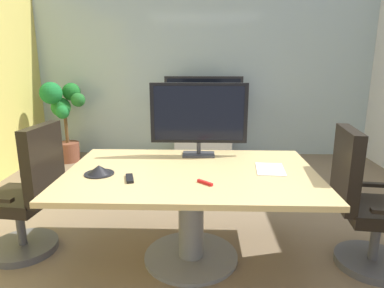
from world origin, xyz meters
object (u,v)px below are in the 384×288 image
at_px(office_chair_right, 365,211).
at_px(tv_monitor, 199,115).
at_px(office_chair_left, 28,201).
at_px(wall_display_unit, 203,132).
at_px(conference_phone, 99,170).
at_px(remote_control, 130,178).
at_px(conference_table, 191,194).
at_px(potted_plant, 63,113).

height_order(office_chair_right, tv_monitor, tv_monitor).
distance_m(office_chair_left, wall_display_unit, 3.12).
bearing_deg(conference_phone, office_chair_right, 1.28).
relative_size(conference_phone, remote_control, 1.29).
height_order(conference_table, office_chair_left, office_chair_left).
bearing_deg(potted_plant, conference_table, -52.28).
height_order(potted_plant, remote_control, potted_plant).
bearing_deg(conference_phone, conference_table, 7.75).
relative_size(tv_monitor, wall_display_unit, 0.64).
relative_size(potted_plant, remote_control, 7.29).
xyz_separation_m(conference_table, tv_monitor, (0.05, 0.44, 0.54)).
relative_size(conference_table, conference_phone, 8.66).
xyz_separation_m(wall_display_unit, potted_plant, (-2.15, -0.18, 0.32)).
height_order(office_chair_right, potted_plant, potted_plant).
bearing_deg(tv_monitor, conference_table, -96.88).
bearing_deg(office_chair_right, remote_control, 101.49).
bearing_deg(office_chair_right, office_chair_left, 94.26).
height_order(wall_display_unit, potted_plant, wall_display_unit).
distance_m(conference_table, tv_monitor, 0.70).
height_order(office_chair_left, wall_display_unit, wall_display_unit).
relative_size(office_chair_right, potted_plant, 0.88).
distance_m(conference_table, conference_phone, 0.72).
relative_size(wall_display_unit, potted_plant, 1.06).
relative_size(tv_monitor, conference_phone, 3.82).
relative_size(tv_monitor, potted_plant, 0.68).
height_order(conference_table, tv_monitor, tv_monitor).
bearing_deg(wall_display_unit, conference_table, -92.03).
height_order(office_chair_left, remote_control, office_chair_left).
relative_size(office_chair_right, remote_control, 6.41).
xyz_separation_m(office_chair_left, tv_monitor, (1.39, 0.38, 0.65)).
bearing_deg(conference_table, tv_monitor, 83.12).
relative_size(tv_monitor, remote_control, 4.94).
relative_size(wall_display_unit, conference_phone, 5.95).
xyz_separation_m(tv_monitor, wall_display_unit, (0.05, 2.39, -0.67)).
distance_m(office_chair_left, conference_phone, 0.74).
bearing_deg(office_chair_left, remote_control, 80.75).
relative_size(conference_table, potted_plant, 1.54).
relative_size(wall_display_unit, remote_control, 7.71).
height_order(conference_table, office_chair_right, office_chair_right).
height_order(office_chair_left, office_chair_right, same).
bearing_deg(potted_plant, office_chair_left, -74.54).
height_order(potted_plant, conference_phone, potted_plant).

